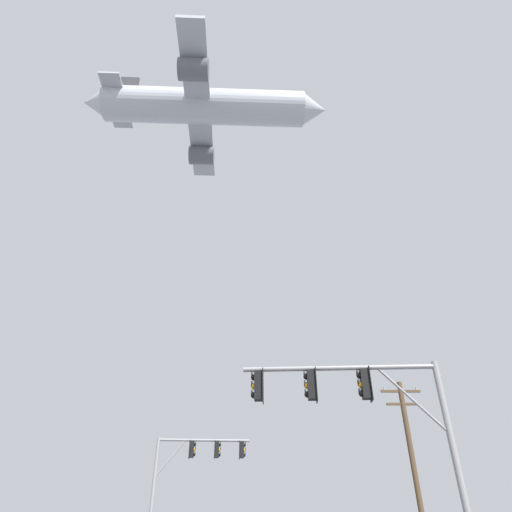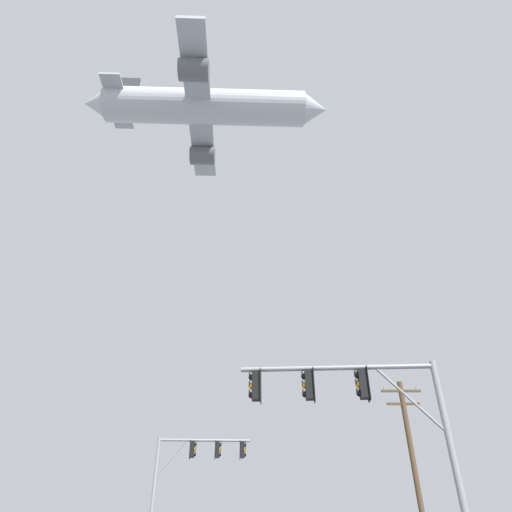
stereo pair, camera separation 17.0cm
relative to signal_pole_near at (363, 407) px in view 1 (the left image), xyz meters
name	(u,v)px [view 1 (the left image)]	position (x,y,z in m)	size (l,w,h in m)	color
signal_pole_near	(363,407)	(0.00, 0.00, 0.00)	(6.18, 0.69, 6.12)	gray
signal_pole_far	(193,463)	(-6.91, 14.83, 0.08)	(5.59, 0.65, 6.26)	gray
utility_pole	(412,460)	(4.92, 10.95, -0.17)	(2.20, 0.28, 8.57)	brown
airplane	(205,107)	(-9.48, 22.53, 41.16)	(30.16, 23.31, 8.25)	#B7BCC6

